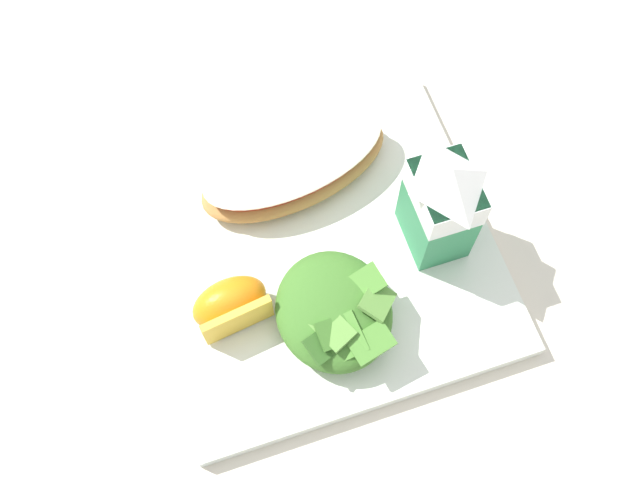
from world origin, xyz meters
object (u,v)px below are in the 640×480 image
(green_salad_pile, at_px, (334,311))
(orange_wedge_front, at_px, (230,304))
(white_plate, at_px, (320,249))
(cheesy_pizza_bread, at_px, (295,164))
(milk_carton, at_px, (442,202))

(green_salad_pile, xyz_separation_m, orange_wedge_front, (-0.03, -0.07, -0.00))
(white_plate, xyz_separation_m, orange_wedge_front, (0.03, -0.08, 0.03))
(cheesy_pizza_bread, relative_size, orange_wedge_front, 2.82)
(green_salad_pile, bearing_deg, milk_carton, 114.15)
(orange_wedge_front, bearing_deg, cheesy_pizza_bread, 140.83)
(green_salad_pile, relative_size, orange_wedge_front, 1.57)
(green_salad_pile, xyz_separation_m, milk_carton, (-0.05, 0.10, 0.04))
(white_plate, bearing_deg, cheesy_pizza_bread, 179.15)
(white_plate, relative_size, cheesy_pizza_bread, 1.54)
(green_salad_pile, height_order, orange_wedge_front, green_salad_pile)
(white_plate, bearing_deg, milk_carton, 77.81)
(milk_carton, height_order, orange_wedge_front, milk_carton)
(white_plate, xyz_separation_m, milk_carton, (0.02, 0.09, 0.07))
(green_salad_pile, bearing_deg, cheesy_pizza_bread, 175.47)
(green_salad_pile, distance_m, milk_carton, 0.12)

